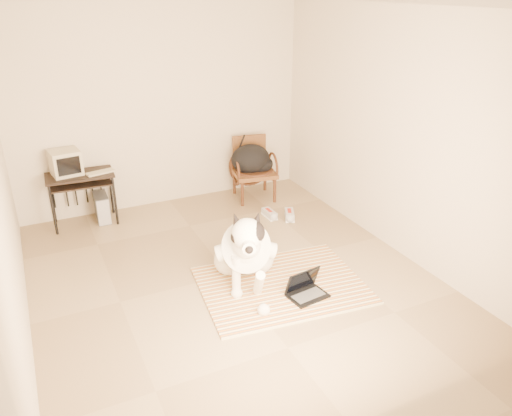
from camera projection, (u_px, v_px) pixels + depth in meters
floor at (229, 275)px, 5.41m from camera, size 4.50×4.50×0.00m
ceiling at (222, 7)px, 4.29m from camera, size 4.50×4.50×0.00m
wall_back at (162, 108)px, 6.70m from camera, size 4.50×0.00×4.50m
wall_front at (368, 263)px, 3.01m from camera, size 4.50×0.00×4.50m
wall_right at (389, 132)px, 5.64m from camera, size 0.00×4.50×4.50m
rug at (282, 285)px, 5.21m from camera, size 1.79×1.45×0.02m
dog at (245, 251)px, 5.11m from camera, size 0.72×1.34×0.97m
laptop at (306, 289)px, 5.00m from camera, size 0.41×0.32×0.27m
computer_desk at (81, 182)px, 6.32m from camera, size 0.85×0.50×0.69m
crt_monitor at (65, 162)px, 6.23m from camera, size 0.39×0.38×0.31m
desk_keyboard at (100, 172)px, 6.32m from camera, size 0.37×0.20×0.02m
pc_tower at (102, 207)px, 6.58m from camera, size 0.18×0.40×0.37m
rattan_chair at (253, 168)px, 7.21m from camera, size 0.66×0.65×0.87m
backpack at (252, 160)px, 7.08m from camera, size 0.60×0.47×0.42m
sneaker_left at (269, 214)px, 6.72m from camera, size 0.12×0.28×0.10m
sneaker_right at (289, 215)px, 6.69m from camera, size 0.23×0.32×0.10m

